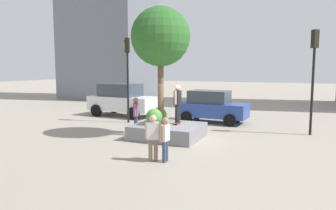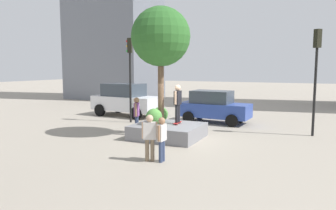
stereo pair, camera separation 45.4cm
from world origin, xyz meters
TOP-DOWN VIEW (x-y plane):
  - ground_plane at (0.00, 0.00)m, footprint 120.00×120.00m
  - planter_ledge at (-0.58, -0.15)m, footprint 3.00×2.68m
  - plaza_tree at (-1.01, 0.00)m, footprint 2.72×2.72m
  - boxwood_shrub at (-1.13, -0.49)m, footprint 0.75×0.75m
  - hedge_clump at (-1.23, 0.39)m, footprint 0.73×0.73m
  - skateboard at (-0.23, 0.15)m, footprint 0.29×0.82m
  - skateboarder at (-0.23, 0.15)m, footprint 0.27×0.59m
  - police_car at (-6.06, 4.93)m, footprint 4.85×2.56m
  - sedan_parked at (0.14, 4.77)m, footprint 4.18×2.12m
  - traffic_light_corner at (5.49, 3.17)m, footprint 0.37×0.37m
  - traffic_light_median at (-4.39, 2.80)m, footprint 0.37×0.34m
  - bystander_watching at (0.38, -3.75)m, footprint 0.51×0.35m
  - pedestrian_crossing at (-2.48, 0.26)m, footprint 0.35×0.57m
  - passerby_with_bag at (0.79, -3.64)m, footprint 0.24×0.53m

SIDE VIEW (x-z plane):
  - ground_plane at x=0.00m, z-range 0.00..0.00m
  - planter_ledge at x=-0.58m, z-range 0.00..0.64m
  - skateboard at x=-0.23m, z-range 0.66..0.73m
  - passerby_with_bag at x=0.79m, z-range 0.12..1.67m
  - bystander_watching at x=0.38m, z-range 0.13..1.76m
  - sedan_parked at x=0.14m, z-range 0.01..1.91m
  - hedge_clump at x=-1.23m, z-range 0.64..1.37m
  - boxwood_shrub at x=-1.13m, z-range 0.64..1.39m
  - pedestrian_crossing at x=-2.48m, z-range 0.14..1.92m
  - police_car at x=-6.06m, z-range 0.02..2.20m
  - skateboarder at x=-0.23m, z-range 0.85..2.59m
  - traffic_light_median at x=-4.39m, z-range 0.87..5.82m
  - traffic_light_corner at x=5.49m, z-range 0.88..5.88m
  - plaza_tree at x=-1.01m, z-range 1.93..7.30m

